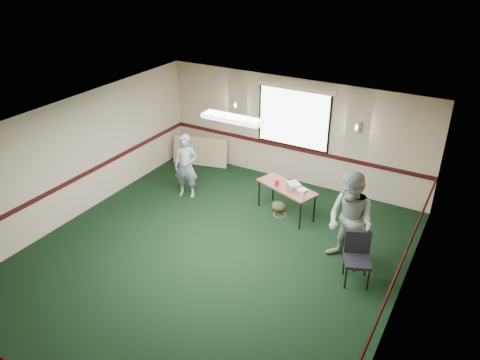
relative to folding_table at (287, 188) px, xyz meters
The scene contains 13 objects.
ground 2.52m from the folding_table, 104.23° to the right, with size 8.00×8.00×0.00m, color black.
room_shell 1.12m from the folding_table, 158.45° to the right, with size 8.00×8.02×8.00m.
folding_table is the anchor object (origin of this frame).
projector 0.19m from the folding_table, 16.76° to the left, with size 0.30×0.25×0.10m, color gray.
game_console 0.38m from the folding_table, ahead, with size 0.20×0.16×0.05m, color silver.
red_cup 0.26m from the folding_table, 166.34° to the right, with size 0.09×0.09×0.13m, color #AE0B10.
water_bottle 0.66m from the folding_table, 33.11° to the right, with size 0.06×0.06×0.19m, color #7EA5CF.
duffel_bag 0.57m from the folding_table, behind, with size 0.34×0.26×0.24m, color #3F3924.
cable_coil 0.67m from the folding_table, 129.64° to the right, with size 0.29×0.29×0.01m, color #DD541B.
folded_table 3.42m from the folding_table, 158.65° to the left, with size 1.55×0.07×0.79m, color tan.
conference_chair 2.54m from the folding_table, 35.12° to the right, with size 0.62×0.63×0.96m.
person_left 2.50m from the folding_table, behind, with size 0.58×0.38×1.59m, color #40578D.
person_right 2.14m from the folding_table, 32.10° to the right, with size 0.95×0.74×1.96m, color #7598B7.
Camera 1 is at (4.23, -6.15, 5.67)m, focal length 35.00 mm.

